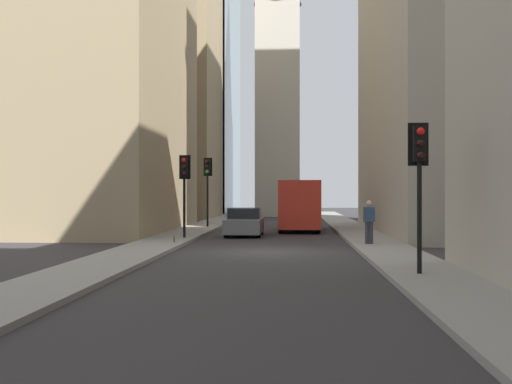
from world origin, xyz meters
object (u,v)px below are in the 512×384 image
object	(u,v)px
traffic_light_foreground	(419,162)
pedestrian	(369,220)
traffic_light_far_junction	(208,176)
traffic_light_midblock	(184,177)
delivery_truck	(299,205)
hatchback_grey	(245,223)
discarded_bottle	(174,240)

from	to	relation	value
traffic_light_foreground	pedestrian	size ratio (longest dim) A/B	2.21
traffic_light_far_junction	pedestrian	bearing A→B (deg)	-146.27
traffic_light_midblock	traffic_light_far_junction	size ratio (longest dim) A/B	0.91
delivery_truck	pedestrian	xyz separation A→B (m)	(-10.53, -2.68, -0.37)
delivery_truck	hatchback_grey	size ratio (longest dim) A/B	1.50
traffic_light_foreground	traffic_light_far_junction	bearing A→B (deg)	21.21
pedestrian	hatchback_grey	bearing A→B (deg)	40.57
hatchback_grey	discarded_bottle	size ratio (longest dim) A/B	15.93
pedestrian	discarded_bottle	xyz separation A→B (m)	(0.32, 7.92, -0.84)
traffic_light_foreground	traffic_light_midblock	world-z (taller)	traffic_light_foreground
pedestrian	traffic_light_far_junction	bearing A→B (deg)	33.73
traffic_light_far_junction	pedestrian	size ratio (longest dim) A/B	2.40
traffic_light_far_junction	traffic_light_foreground	bearing A→B (deg)	-158.79
hatchback_grey	pedestrian	world-z (taller)	pedestrian
traffic_light_far_junction	pedestrian	world-z (taller)	traffic_light_far_junction
hatchback_grey	discarded_bottle	xyz separation A→B (m)	(-6.08, 2.45, -0.42)
traffic_light_foreground	pedestrian	xyz separation A→B (m)	(9.18, 0.15, -1.86)
hatchback_grey	discarded_bottle	distance (m)	6.56
traffic_light_midblock	pedestrian	world-z (taller)	traffic_light_midblock
delivery_truck	traffic_light_foreground	bearing A→B (deg)	-171.85
traffic_light_midblock	discarded_bottle	xyz separation A→B (m)	(-2.85, -0.07, -2.66)
hatchback_grey	traffic_light_far_junction	size ratio (longest dim) A/B	1.03
traffic_light_midblock	pedestrian	size ratio (longest dim) A/B	2.17
delivery_truck	traffic_light_midblock	world-z (taller)	traffic_light_midblock
hatchback_grey	traffic_light_midblock	world-z (taller)	traffic_light_midblock
traffic_light_foreground	delivery_truck	bearing A→B (deg)	8.15
delivery_truck	hatchback_grey	bearing A→B (deg)	145.90
traffic_light_far_junction	pedestrian	xyz separation A→B (m)	(-12.22, -8.16, -2.11)
pedestrian	discarded_bottle	distance (m)	7.97
discarded_bottle	delivery_truck	bearing A→B (deg)	-27.19
delivery_truck	traffic_light_midblock	distance (m)	9.20
traffic_light_far_junction	discarded_bottle	distance (m)	12.26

